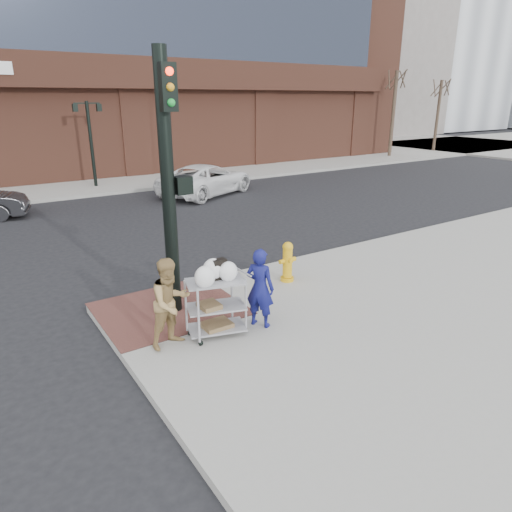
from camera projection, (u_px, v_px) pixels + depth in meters
ground at (216, 325)px, 9.08m from camera, size 220.00×220.00×0.00m
sidewalk_far at (166, 148)px, 40.79m from camera, size 65.00×36.00×0.15m
brick_curb_ramp at (169, 309)px, 9.43m from camera, size 2.80×2.40×0.01m
filler_block at (348, 58)px, 56.94m from camera, size 14.00×20.00×18.00m
bare_tree_a at (397, 69)px, 32.55m from camera, size 1.80×1.80×7.20m
bare_tree_b at (442, 78)px, 36.23m from camera, size 1.80×1.80×6.70m
lamp_post at (90, 135)px, 21.87m from camera, size 1.32×0.22×4.00m
traffic_signal_pole at (169, 180)px, 8.52m from camera, size 0.61×0.51×5.00m
woman_blue at (260, 288)px, 8.52m from camera, size 0.60×0.67×1.54m
pedestrian_tan at (171, 303)px, 7.82m from camera, size 0.89×0.77×1.60m
minivan_white at (207, 179)px, 21.14m from camera, size 5.59×4.24×1.41m
utility_cart at (216, 302)px, 8.23m from camera, size 1.15×0.84×1.43m
fire_hydrant at (287, 261)px, 10.73m from camera, size 0.45×0.32×0.96m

